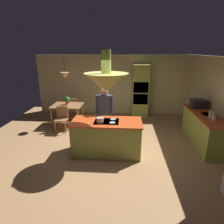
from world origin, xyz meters
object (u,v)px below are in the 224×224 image
(chair_by_back_wall, at_px, (72,106))
(canister_flour, at_px, (214,117))
(oven_tower, at_px, (140,91))
(dining_table, at_px, (67,107))
(cooking_pot_on_cooktop, at_px, (100,120))
(canister_sugar, at_px, (211,115))
(chair_facing_island, at_px, (62,117))
(potted_plant_on_table, at_px, (67,100))
(microwave_on_counter, at_px, (198,104))
(kitchen_island, at_px, (107,137))
(person_at_island, at_px, (104,112))
(cup_on_table, at_px, (68,105))

(chair_by_back_wall, bearing_deg, canister_flour, 150.96)
(oven_tower, relative_size, dining_table, 1.96)
(canister_flour, relative_size, cooking_pot_on_cooktop, 1.02)
(canister_sugar, xyz_separation_m, cooking_pot_on_cooktop, (-3.00, -0.56, -0.02))
(chair_facing_island, distance_m, canister_flour, 4.72)
(potted_plant_on_table, distance_m, microwave_on_counter, 4.60)
(kitchen_island, xyz_separation_m, oven_tower, (1.10, 3.24, 0.62))
(chair_facing_island, relative_size, chair_by_back_wall, 1.00)
(kitchen_island, distance_m, canister_flour, 2.90)
(oven_tower, bearing_deg, canister_flour, -59.82)
(chair_by_back_wall, xyz_separation_m, canister_sugar, (4.54, -2.34, 0.53))
(canister_flour, bearing_deg, chair_facing_island, 165.46)
(person_at_island, bearing_deg, potted_plant_on_table, 137.17)
(cup_on_table, bearing_deg, kitchen_island, -49.57)
(chair_facing_island, height_order, canister_flour, canister_flour)
(canister_sugar, bearing_deg, cup_on_table, 161.98)
(oven_tower, bearing_deg, person_at_island, -115.96)
(chair_facing_island, relative_size, potted_plant_on_table, 2.90)
(person_at_island, xyz_separation_m, canister_sugar, (2.97, -0.28, 0.06))
(person_at_island, xyz_separation_m, cup_on_table, (-1.46, 1.16, -0.17))
(chair_by_back_wall, bearing_deg, kitchen_island, 121.52)
(kitchen_island, relative_size, potted_plant_on_table, 6.20)
(kitchen_island, distance_m, oven_tower, 3.48)
(chair_facing_island, distance_m, microwave_on_counter, 4.58)
(chair_facing_island, height_order, canister_sugar, canister_sugar)
(kitchen_island, relative_size, oven_tower, 0.86)
(kitchen_island, xyz_separation_m, cooking_pot_on_cooktop, (-0.16, -0.13, 0.54))
(person_at_island, bearing_deg, canister_sugar, -5.39)
(kitchen_island, distance_m, potted_plant_on_table, 2.80)
(oven_tower, height_order, microwave_on_counter, oven_tower)
(cooking_pot_on_cooktop, bearing_deg, potted_plant_on_table, 123.91)
(kitchen_island, xyz_separation_m, potted_plant_on_table, (-1.71, 2.17, 0.46))
(kitchen_island, bearing_deg, potted_plant_on_table, 128.18)
(chair_by_back_wall, relative_size, microwave_on_counter, 1.89)
(person_at_island, distance_m, canister_sugar, 2.99)
(kitchen_island, xyz_separation_m, microwave_on_counter, (2.84, 1.46, 0.60))
(person_at_island, height_order, canister_flour, person_at_island)
(cup_on_table, distance_m, canister_sugar, 4.67)
(person_at_island, height_order, potted_plant_on_table, person_at_island)
(cooking_pot_on_cooktop, bearing_deg, cup_on_table, 125.64)
(cup_on_table, xyz_separation_m, microwave_on_counter, (4.44, -0.42, 0.27))
(oven_tower, distance_m, cup_on_table, 3.04)
(chair_facing_island, relative_size, canister_flour, 4.72)
(canister_sugar, bearing_deg, person_at_island, 174.61)
(dining_table, bearing_deg, chair_by_back_wall, 90.00)
(canister_sugar, bearing_deg, dining_table, 159.82)
(dining_table, distance_m, chair_by_back_wall, 0.69)
(potted_plant_on_table, bearing_deg, cooking_pot_on_cooktop, -56.09)
(person_at_island, distance_m, chair_by_back_wall, 2.63)
(chair_facing_island, height_order, microwave_on_counter, microwave_on_counter)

